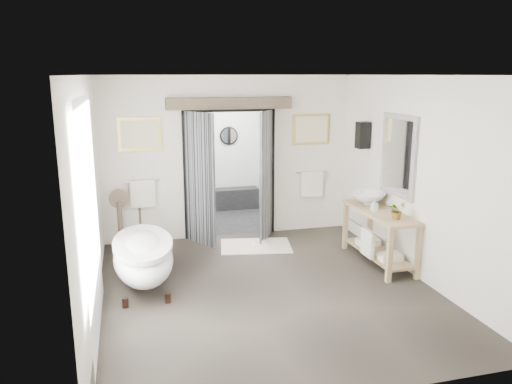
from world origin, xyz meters
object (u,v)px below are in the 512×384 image
vanity (378,232)px  rug (256,246)px  basin (368,199)px  clawfoot_tub (143,256)px

vanity → rug: bearing=143.2°
basin → vanity: bearing=-92.2°
clawfoot_tub → rug: size_ratio=1.53×
clawfoot_tub → rug: bearing=31.4°
clawfoot_tub → vanity: size_ratio=1.15×
clawfoot_tub → basin: basin is taller
rug → clawfoot_tub: bearing=-148.6°
rug → vanity: bearing=-36.8°
vanity → basin: bearing=88.9°
vanity → clawfoot_tub: bearing=179.1°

